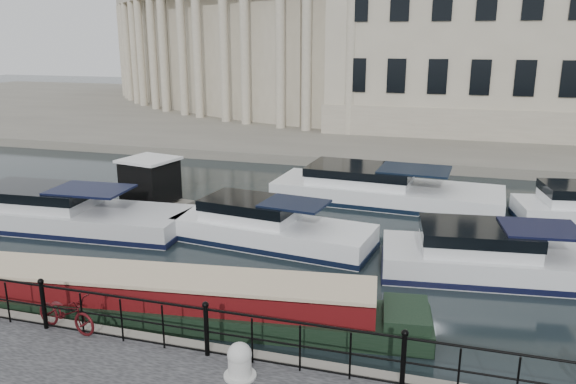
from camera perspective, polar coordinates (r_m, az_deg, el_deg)
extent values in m
plane|color=black|center=(14.37, -4.29, -13.54)|extent=(160.00, 160.00, 0.00)
cube|color=#6B665B|center=(51.37, 11.32, 7.64)|extent=(120.00, 42.00, 0.55)
cylinder|color=black|center=(14.04, -23.57, -10.57)|extent=(0.10, 0.10, 1.10)
sphere|color=black|center=(13.80, -23.83, -8.32)|extent=(0.14, 0.14, 0.14)
cylinder|color=black|center=(12.03, -8.28, -13.83)|extent=(0.10, 0.10, 1.10)
sphere|color=black|center=(11.75, -8.39, -11.28)|extent=(0.14, 0.14, 0.14)
cylinder|color=black|center=(11.15, 11.63, -16.56)|extent=(0.10, 0.10, 1.10)
sphere|color=black|center=(10.85, 11.80, -13.86)|extent=(0.14, 0.14, 0.14)
cylinder|color=black|center=(11.80, -8.37, -11.71)|extent=(24.00, 0.05, 0.05)
cylinder|color=black|center=(12.03, -8.28, -13.83)|extent=(24.00, 0.04, 0.04)
cylinder|color=black|center=(12.27, -8.19, -15.75)|extent=(24.00, 0.04, 0.04)
cube|color=#ADA38C|center=(44.76, 19.00, 15.38)|extent=(20.00, 14.00, 14.00)
cube|color=#9E937F|center=(45.08, 18.33, 7.76)|extent=(20.30, 14.30, 2.00)
cube|color=#ADA38C|center=(41.52, 5.67, 14.09)|extent=(5.73, 4.06, 11.00)
cylinder|color=#ADA38C|center=(38.53, 6.38, 13.09)|extent=(0.70, 0.70, 9.80)
cylinder|color=#ADA38C|center=(39.91, 1.91, 13.25)|extent=(0.70, 0.70, 9.80)
cube|color=#ADA38C|center=(44.09, -0.51, 14.24)|extent=(5.90, 4.56, 11.00)
cylinder|color=#ADA38C|center=(41.07, -0.79, 13.31)|extent=(0.70, 0.70, 9.80)
cylinder|color=#ADA38C|center=(43.11, -4.39, 13.37)|extent=(0.70, 0.70, 9.80)
cube|color=#ADA38C|center=(47.56, -5.44, 14.26)|extent=(5.99, 4.99, 11.00)
cylinder|color=#ADA38C|center=(44.64, -6.49, 13.39)|extent=(0.70, 0.70, 9.80)
cylinder|color=#ADA38C|center=(47.17, -9.18, 13.39)|extent=(0.70, 0.70, 9.80)
cube|color=#ADA38C|center=(51.69, -9.12, 14.22)|extent=(5.99, 5.36, 11.00)
cylinder|color=#ADA38C|center=(48.98, -10.69, 13.39)|extent=(0.70, 0.70, 9.80)
cylinder|color=#ADA38C|center=(51.84, -12.55, 13.39)|extent=(0.70, 0.70, 9.80)
cube|color=#ADA38C|center=(56.29, -11.67, 14.18)|extent=(5.91, 5.64, 11.00)
cylinder|color=#ADA38C|center=(53.84, -13.56, 13.40)|extent=(0.70, 0.70, 9.80)
cylinder|color=#ADA38C|center=(56.93, -14.74, 13.41)|extent=(0.70, 0.70, 9.80)
cube|color=#ADA38C|center=(61.19, -13.28, 14.17)|extent=(5.74, 5.85, 11.00)
cylinder|color=#ADA38C|center=(59.03, -15.34, 13.42)|extent=(0.70, 0.70, 9.80)
cylinder|color=#ADA38C|center=(62.25, -15.97, 13.45)|extent=(0.70, 0.70, 9.80)
cube|color=#ADA38C|center=(66.27, -14.11, 14.18)|extent=(5.49, 5.97, 11.00)
cylinder|color=#ADA38C|center=(64.42, -16.24, 13.48)|extent=(0.70, 0.70, 9.80)
cylinder|color=#ADA38C|center=(67.69, -16.45, 13.53)|extent=(0.70, 0.70, 9.80)
cube|color=#ADA38C|center=(71.42, -14.31, 14.22)|extent=(5.16, 6.00, 11.00)
cube|color=#9E937F|center=(71.59, -16.26, 18.03)|extent=(4.04, 5.49, 1.20)
cylinder|color=#ADA38C|center=(69.88, -16.46, 13.57)|extent=(0.70, 0.70, 9.80)
cylinder|color=#ADA38C|center=(73.16, -16.32, 13.63)|extent=(0.70, 0.70, 9.80)
cube|color=#ADA38C|center=(76.56, -14.01, 14.29)|extent=(4.76, 5.95, 11.00)
cube|color=#9E937F|center=(76.95, -15.80, 17.84)|extent=(3.54, 5.60, 1.20)
cylinder|color=#ADA38C|center=(75.33, -16.14, 13.68)|extent=(0.70, 0.70, 9.80)
cylinder|color=#ADA38C|center=(78.57, -15.73, 13.76)|extent=(0.70, 0.70, 9.80)
imported|color=#410B0F|center=(13.81, -21.63, -11.32)|extent=(1.73, 0.84, 0.87)
cylinder|color=#BCBCB7|center=(11.45, -4.92, -17.15)|extent=(0.46, 0.46, 0.48)
sphere|color=#BCBCB7|center=(11.32, -4.95, -16.12)|extent=(0.48, 0.48, 0.48)
cylinder|color=#BCBCB7|center=(11.57, -4.90, -18.07)|extent=(0.64, 0.64, 0.05)
cube|color=black|center=(15.07, -12.38, -12.00)|extent=(13.46, 3.40, 0.80)
cube|color=#590C0F|center=(14.78, -12.52, -9.76)|extent=(10.78, 2.81, 0.62)
cube|color=beige|center=(14.62, -12.62, -8.34)|extent=(10.79, 2.86, 0.09)
cube|color=#6B665B|center=(24.55, -13.66, -1.36)|extent=(3.17, 2.81, 0.23)
cube|color=black|center=(24.28, -13.82, 1.02)|extent=(2.17, 2.17, 1.66)
cube|color=white|center=(24.06, -13.96, 3.21)|extent=(2.39, 2.39, 0.11)
cube|color=silver|center=(22.85, -21.54, -2.88)|extent=(9.49, 3.37, 1.20)
cube|color=black|center=(22.87, -21.52, -3.07)|extent=(9.58, 3.40, 0.18)
cube|color=silver|center=(23.26, -24.03, -0.64)|extent=(4.33, 2.56, 0.90)
cube|color=black|center=(21.87, -19.47, 0.23)|extent=(2.91, 2.14, 0.08)
cube|color=white|center=(19.65, -1.60, -4.68)|extent=(7.24, 3.29, 1.20)
cube|color=black|center=(19.67, -1.59, -4.90)|extent=(7.32, 3.32, 0.18)
cube|color=white|center=(19.73, -3.81, -2.01)|extent=(3.38, 2.36, 0.90)
cube|color=black|center=(18.89, 0.67, -1.19)|extent=(2.30, 1.94, 0.08)
cube|color=silver|center=(18.28, 21.17, -7.35)|extent=(7.54, 3.52, 1.20)
cube|color=black|center=(18.31, 21.15, -7.58)|extent=(7.62, 3.55, 0.18)
cube|color=silver|center=(17.82, 18.68, -4.77)|extent=(3.51, 2.56, 0.90)
cube|color=black|center=(18.03, 24.30, -3.42)|extent=(2.39, 2.12, 0.08)
cube|color=white|center=(24.88, 9.91, -0.56)|extent=(9.92, 3.89, 1.20)
cube|color=black|center=(24.90, 9.90, -0.74)|extent=(10.01, 3.93, 0.18)
cube|color=white|center=(24.88, 7.36, 1.57)|extent=(4.54, 2.95, 0.90)
cube|color=black|center=(24.38, 12.75, 2.23)|extent=(3.06, 2.47, 0.08)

